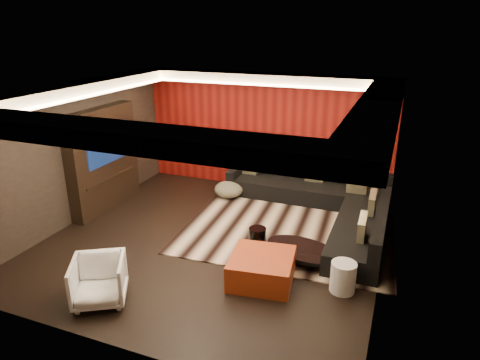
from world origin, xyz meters
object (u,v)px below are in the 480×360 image
at_px(coffee_table, 302,254).
at_px(white_side_table, 343,277).
at_px(sectional_sofa, 325,204).
at_px(drum_stool, 257,237).
at_px(orange_ottoman, 262,268).
at_px(armchair, 99,281).

relative_size(coffee_table, white_side_table, 2.76).
bearing_deg(coffee_table, sectional_sofa, 89.72).
bearing_deg(sectional_sofa, drum_stool, -115.87).
xyz_separation_m(drum_stool, sectional_sofa, (0.88, 1.82, 0.06)).
bearing_deg(coffee_table, orange_ottoman, -119.58).
relative_size(drum_stool, white_side_table, 0.77).
distance_m(drum_stool, armchair, 2.85).
height_order(orange_ottoman, armchair, armchair).
distance_m(orange_ottoman, sectional_sofa, 2.82).
bearing_deg(armchair, white_side_table, -4.96).
xyz_separation_m(coffee_table, sectional_sofa, (0.01, 1.97, 0.13)).
relative_size(coffee_table, armchair, 1.77).
relative_size(drum_stool, orange_ottoman, 0.38).
bearing_deg(white_side_table, armchair, -154.67).
height_order(drum_stool, orange_ottoman, orange_ottoman).
distance_m(orange_ottoman, armchair, 2.45).
bearing_deg(armchair, drum_stool, 24.88).
height_order(armchair, sectional_sofa, sectional_sofa).
distance_m(drum_stool, white_side_table, 1.82).
height_order(coffee_table, white_side_table, white_side_table).
xyz_separation_m(armchair, sectional_sofa, (2.50, 4.15, -0.08)).
relative_size(drum_stool, sectional_sofa, 0.10).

